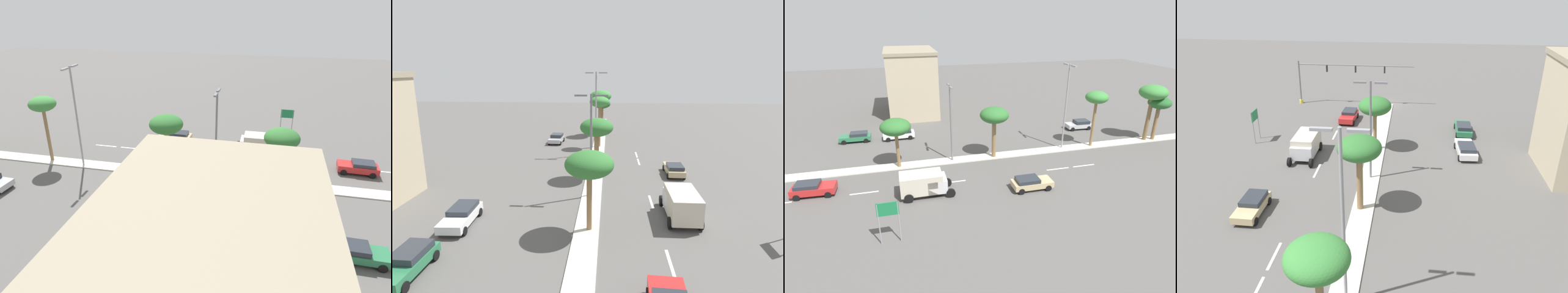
# 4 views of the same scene
# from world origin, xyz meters

# --- Properties ---
(ground_plane) EXTENTS (160.00, 160.00, 0.00)m
(ground_plane) POSITION_xyz_m (0.00, 26.64, 0.00)
(ground_plane) COLOR #565451
(median_curb) EXTENTS (1.80, 68.50, 0.12)m
(median_curb) POSITION_xyz_m (0.00, 34.25, 0.06)
(median_curb) COLOR beige
(median_curb) RESTS_ON ground
(lane_stripe_front) EXTENTS (0.20, 2.80, 0.01)m
(lane_stripe_front) POSITION_xyz_m (5.35, 4.00, 0.01)
(lane_stripe_front) COLOR silver
(lane_stripe_front) RESTS_ON ground
(lane_stripe_near) EXTENTS (0.20, 2.80, 0.01)m
(lane_stripe_near) POSITION_xyz_m (5.35, 12.05, 0.01)
(lane_stripe_near) COLOR silver
(lane_stripe_near) RESTS_ON ground
(lane_stripe_left) EXTENTS (0.20, 2.80, 0.01)m
(lane_stripe_left) POSITION_xyz_m (5.35, 21.18, 0.01)
(lane_stripe_left) COLOR silver
(lane_stripe_left) RESTS_ON ground
(lane_stripe_trailing) EXTENTS (0.20, 2.80, 0.01)m
(lane_stripe_trailing) POSITION_xyz_m (5.35, 33.63, 0.01)
(lane_stripe_trailing) COLOR silver
(lane_stripe_trailing) RESTS_ON ground
(traffic_signal_gantry) EXTENTS (16.71, 0.53, 6.28)m
(traffic_signal_gantry) POSITION_xyz_m (8.18, 0.51, 4.14)
(traffic_signal_gantry) COLOR slate
(traffic_signal_gantry) RESTS_ON ground
(directional_road_sign) EXTENTS (0.10, 1.68, 3.68)m
(directional_road_sign) POSITION_xyz_m (13.89, 14.70, 2.70)
(directional_road_sign) COLOR gray
(directional_road_sign) RESTS_ON ground
(palm_tree_leading) EXTENTS (3.46, 3.46, 5.88)m
(palm_tree_leading) POSITION_xyz_m (0.18, 15.69, 4.97)
(palm_tree_leading) COLOR olive
(palm_tree_leading) RESTS_ON median_curb
(palm_tree_mid) EXTENTS (3.51, 3.51, 6.41)m
(palm_tree_mid) POSITION_xyz_m (0.22, 27.32, 5.40)
(palm_tree_mid) COLOR olive
(palm_tree_mid) RESTS_ON median_curb
(palm_tree_rear) EXTENTS (2.92, 2.92, 7.54)m
(palm_tree_rear) POSITION_xyz_m (0.08, 41.24, 6.64)
(palm_tree_rear) COLOR olive
(palm_tree_rear) RESTS_ON median_curb
(street_lamp_center) EXTENTS (2.90, 0.24, 9.32)m
(street_lamp_center) POSITION_xyz_m (-0.06, 22.07, 5.61)
(street_lamp_center) COLOR slate
(street_lamp_center) RESTS_ON median_curb
(street_lamp_rear) EXTENTS (2.90, 0.24, 11.07)m
(street_lamp_rear) POSITION_xyz_m (-0.26, 37.08, 6.52)
(street_lamp_rear) COLOR gray
(street_lamp_rear) RESTS_ON median_curb
(sedan_tan_front) EXTENTS (1.97, 4.16, 1.31)m
(sedan_tan_front) POSITION_xyz_m (8.82, 28.74, 0.71)
(sedan_tan_front) COLOR tan
(sedan_tan_front) RESTS_ON ground
(sedan_white_far) EXTENTS (2.11, 4.49, 1.32)m
(sedan_white_far) POSITION_xyz_m (-9.55, 16.02, 0.72)
(sedan_white_far) COLOR silver
(sedan_white_far) RESTS_ON ground
(sedan_red_outboard) EXTENTS (2.12, 4.19, 1.37)m
(sedan_red_outboard) POSITION_xyz_m (4.43, 7.21, 0.75)
(sedan_red_outboard) COLOR red
(sedan_red_outboard) RESTS_ON ground
(sedan_green_rear) EXTENTS (1.95, 4.23, 1.34)m
(sedan_green_rear) POSITION_xyz_m (-9.91, 10.05, 0.73)
(sedan_green_rear) COLOR #287047
(sedan_green_rear) RESTS_ON ground
(box_truck) EXTENTS (2.49, 5.24, 2.38)m
(box_truck) POSITION_xyz_m (7.23, 18.09, 1.31)
(box_truck) COLOR silver
(box_truck) RESTS_ON ground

